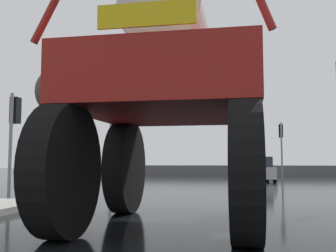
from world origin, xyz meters
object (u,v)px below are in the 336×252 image
object	(u,v)px
oversize_sprayer	(171,104)
traffic_signal_near_left	(14,122)
sedan_ahead	(257,170)
traffic_signal_far_left	(281,138)
bare_tree_left	(70,92)
streetlight_far_left	(113,122)

from	to	relation	value
oversize_sprayer	traffic_signal_near_left	world-z (taller)	oversize_sprayer
sedan_ahead	traffic_signal_near_left	xyz separation A→B (m)	(-8.26, -14.35, 1.73)
traffic_signal_far_left	bare_tree_left	xyz separation A→B (m)	(-12.52, -4.06, 2.62)
sedan_ahead	streetlight_far_left	distance (m)	10.78
oversize_sprayer	traffic_signal_near_left	bearing A→B (deg)	54.05
oversize_sprayer	streetlight_far_left	distance (m)	22.03
oversize_sprayer	bare_tree_left	distance (m)	17.44
oversize_sprayer	streetlight_far_left	bearing A→B (deg)	21.24
sedan_ahead	traffic_signal_near_left	world-z (taller)	traffic_signal_near_left
oversize_sprayer	streetlight_far_left	size ratio (longest dim) A/B	0.75
traffic_signal_far_left	streetlight_far_left	world-z (taller)	streetlight_far_left
traffic_signal_far_left	bare_tree_left	distance (m)	13.42
traffic_signal_far_left	streetlight_far_left	bearing A→B (deg)	172.07
traffic_signal_near_left	traffic_signal_far_left	distance (m)	17.64
traffic_signal_near_left	traffic_signal_far_left	world-z (taller)	traffic_signal_far_left
sedan_ahead	streetlight_far_left	world-z (taller)	streetlight_far_left
oversize_sprayer	bare_tree_left	bearing A→B (deg)	30.66
streetlight_far_left	oversize_sprayer	bearing A→B (deg)	-69.88
oversize_sprayer	traffic_signal_near_left	distance (m)	7.21
traffic_signal_near_left	streetlight_far_left	distance (m)	16.45
oversize_sprayer	bare_tree_left	world-z (taller)	bare_tree_left
streetlight_far_left	sedan_ahead	bearing A→B (deg)	-10.83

